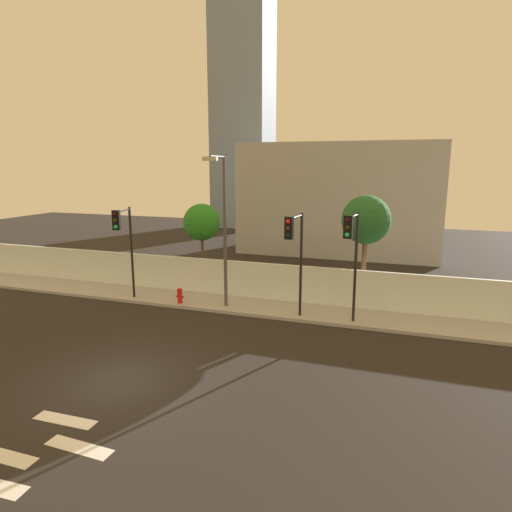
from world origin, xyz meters
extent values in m
plane|color=black|center=(0.00, 0.00, 0.00)|extent=(80.00, 80.00, 0.00)
cube|color=#A5A5A5|center=(0.00, 8.20, 0.07)|extent=(36.00, 2.40, 0.15)
cube|color=white|center=(0.00, 9.49, 1.05)|extent=(36.00, 0.18, 1.80)
cube|color=silver|center=(-0.34, -4.10, 0.00)|extent=(1.80, 0.44, 0.01)
cube|color=silver|center=(1.15, -3.25, 0.00)|extent=(1.82, 0.51, 0.01)
cube|color=silver|center=(-0.02, -2.40, 0.00)|extent=(1.81, 0.48, 0.01)
cylinder|color=black|center=(6.43, 7.55, 2.49)|extent=(0.12, 0.12, 4.68)
cylinder|color=black|center=(6.33, 6.89, 4.73)|extent=(0.28, 1.33, 0.08)
cube|color=black|center=(6.23, 6.23, 4.38)|extent=(0.37, 0.25, 0.90)
sphere|color=black|center=(6.21, 6.11, 4.65)|extent=(0.18, 0.18, 0.18)
sphere|color=#33260A|center=(6.21, 6.11, 4.37)|extent=(0.18, 0.18, 0.18)
sphere|color=#19F24C|center=(6.21, 6.11, 4.09)|extent=(0.18, 0.18, 0.18)
cylinder|color=black|center=(4.09, 7.55, 2.44)|extent=(0.12, 0.12, 4.57)
cylinder|color=black|center=(4.02, 6.76, 4.62)|extent=(0.23, 1.58, 0.08)
cube|color=black|center=(3.95, 5.97, 4.27)|extent=(0.36, 0.23, 0.90)
sphere|color=red|center=(3.93, 5.86, 4.54)|extent=(0.18, 0.18, 0.18)
sphere|color=#33260A|center=(3.93, 5.86, 4.26)|extent=(0.18, 0.18, 0.18)
sphere|color=black|center=(3.93, 5.86, 3.98)|extent=(0.18, 0.18, 0.18)
cylinder|color=black|center=(-4.51, 7.55, 2.43)|extent=(0.12, 0.12, 4.56)
cylinder|color=black|center=(-4.33, 6.77, 4.61)|extent=(0.43, 1.57, 0.08)
cube|color=black|center=(-4.15, 6.00, 4.26)|extent=(0.38, 0.27, 0.90)
sphere|color=black|center=(-4.13, 5.88, 4.53)|extent=(0.18, 0.18, 0.18)
sphere|color=#33260A|center=(-4.13, 5.88, 4.25)|extent=(0.18, 0.18, 0.18)
sphere|color=#19F24C|center=(-4.13, 5.88, 3.97)|extent=(0.18, 0.18, 0.18)
cylinder|color=#4C4C51|center=(0.45, 7.75, 3.64)|extent=(0.16, 0.16, 6.97)
cylinder|color=#4C4C51|center=(0.57, 6.73, 7.07)|extent=(0.36, 2.06, 0.10)
cube|color=beige|center=(0.70, 5.70, 6.97)|extent=(0.63, 0.31, 0.16)
cylinder|color=red|center=(-1.82, 7.40, 0.45)|extent=(0.24, 0.24, 0.59)
sphere|color=red|center=(-1.82, 7.40, 0.78)|extent=(0.26, 0.26, 0.26)
cylinder|color=red|center=(-1.99, 7.40, 0.48)|extent=(0.10, 0.09, 0.09)
cylinder|color=red|center=(-1.65, 7.40, 0.48)|extent=(0.10, 0.09, 0.09)
cylinder|color=brown|center=(-2.20, 10.81, 1.56)|extent=(0.14, 0.14, 3.12)
sphere|color=#298423|center=(-2.20, 10.81, 3.67)|extent=(2.00, 2.00, 2.00)
cylinder|color=brown|center=(6.49, 10.81, 1.75)|extent=(0.24, 0.24, 3.50)
sphere|color=#24622E|center=(6.49, 10.81, 4.14)|extent=(2.35, 2.35, 2.35)
cube|color=#A9A9A9|center=(3.33, 23.49, 4.16)|extent=(14.77, 6.00, 8.32)
cube|color=gray|center=(-8.94, 35.49, 12.83)|extent=(5.87, 5.00, 25.66)
camera|label=1|loc=(8.34, -11.01, 6.75)|focal=31.26mm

